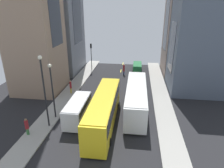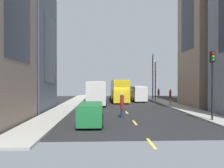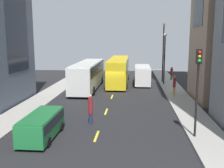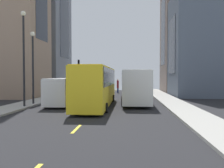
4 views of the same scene
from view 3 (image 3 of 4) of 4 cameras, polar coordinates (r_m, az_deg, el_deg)
name	(u,v)px [view 3 (image 3 of 4)]	position (r m, az deg, el deg)	size (l,w,h in m)	color
ground_plane	(114,91)	(32.42, 0.43, -1.59)	(41.04, 41.04, 0.00)	black
sidewalk_west	(56,90)	(33.73, -11.92, -1.22)	(2.57, 44.00, 0.15)	#9E9B93
sidewalk_east	(175,92)	(32.67, 13.20, -1.63)	(2.57, 44.00, 0.15)	#9E9B93
lane_stripe_1	(97,136)	(18.04, -3.30, -11.00)	(0.16, 2.00, 0.01)	yellow
lane_stripe_2	(106,112)	(23.70, -1.25, -5.87)	(0.16, 2.00, 0.01)	yellow
lane_stripe_3	(112,97)	(29.50, -0.01, -2.73)	(0.16, 2.00, 0.01)	yellow
lane_stripe_4	(116,87)	(35.36, 0.81, -0.62)	(0.16, 2.00, 0.01)	yellow
lane_stripe_5	(119,80)	(41.26, 1.40, 0.88)	(0.16, 2.00, 0.01)	yellow
lane_stripe_6	(121,75)	(47.19, 1.84, 2.01)	(0.16, 2.00, 0.01)	yellow
lane_stripe_7	(122,70)	(53.13, 2.18, 2.89)	(0.16, 2.00, 0.01)	yellow
city_bus_white	(88,73)	(34.00, -5.14, 2.34)	(2.81, 12.36, 3.35)	silver
streetcar_yellow	(119,69)	(37.60, 1.43, 3.27)	(2.70, 12.30, 3.59)	yellow
delivery_van_white	(142,74)	(37.14, 6.48, 2.18)	(2.25, 6.02, 2.58)	white
car_green_0	(42,124)	(17.98, -14.70, -8.22)	(1.91, 4.60, 1.59)	#1E7238
pedestrian_crossing_near	(172,73)	(41.36, 12.54, 2.30)	(0.39, 0.39, 1.95)	#336B38
pedestrian_crossing_mid	(174,85)	(30.32, 13.09, -0.11)	(0.32, 0.32, 2.16)	gold
pedestrian_waiting_curb	(90,108)	(20.15, -4.59, -5.18)	(0.35, 0.35, 2.28)	navy
traffic_light_near_corner	(198,76)	(17.41, 17.80, 1.56)	(0.32, 0.44, 5.59)	black
streetlamp_near	(163,47)	(38.98, 10.85, 7.76)	(0.44, 0.44, 8.30)	black
streetlamp_far	(165,53)	(37.07, 11.12, 6.49)	(0.44, 0.44, 6.88)	black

